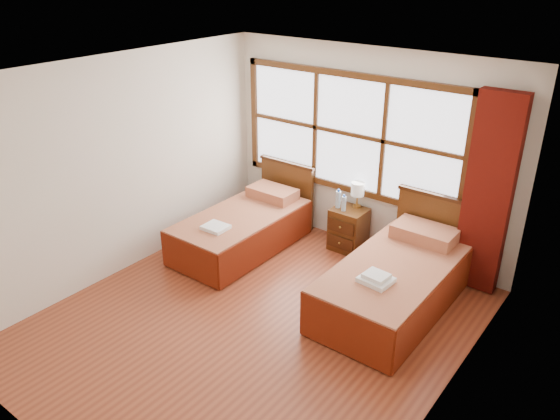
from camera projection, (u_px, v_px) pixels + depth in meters
The scene contains 15 objects.
floor at pixel (254, 322), 5.82m from camera, with size 4.50×4.50×0.00m, color brown.
ceiling at pixel (248, 76), 4.72m from camera, with size 4.50×4.50×0.00m, color white.
wall_back at pixel (366, 152), 6.89m from camera, with size 4.00×4.00×0.00m, color silver.
wall_left at pixel (121, 168), 6.37m from camera, with size 4.50×4.50×0.00m, color silver.
wall_right at pixel (452, 280), 4.17m from camera, with size 4.50×4.50×0.00m, color silver.
window at pixel (349, 134), 6.91m from camera, with size 3.16×0.06×1.56m.
curtain at pixel (488, 195), 5.96m from camera, with size 0.50×0.16×2.30m, color #591008.
bed_left at pixel (244, 227), 7.20m from camera, with size 0.97×1.99×0.94m.
bed_right at pixel (396, 281), 5.98m from camera, with size 1.05×2.07×1.02m.
nightstand at pixel (348, 229), 7.16m from camera, with size 0.43×0.43×0.57m.
towels_left at pixel (216, 227), 6.68m from camera, with size 0.30×0.27×0.05m.
towels_right at pixel (376, 279), 5.51m from camera, with size 0.34×0.30×0.09m.
lamp at pixel (358, 190), 7.02m from camera, with size 0.17×0.17×0.34m.
bottle_near at pixel (338, 199), 7.05m from camera, with size 0.07×0.07×0.25m.
bottle_far at pixel (344, 203), 6.97m from camera, with size 0.06×0.06×0.22m.
Camera 1 is at (3.11, -3.62, 3.55)m, focal length 35.00 mm.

